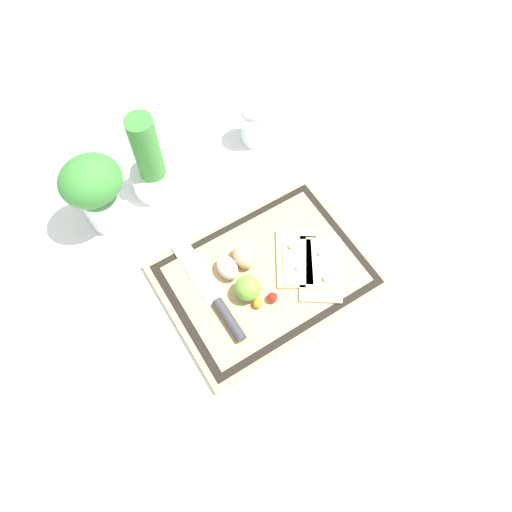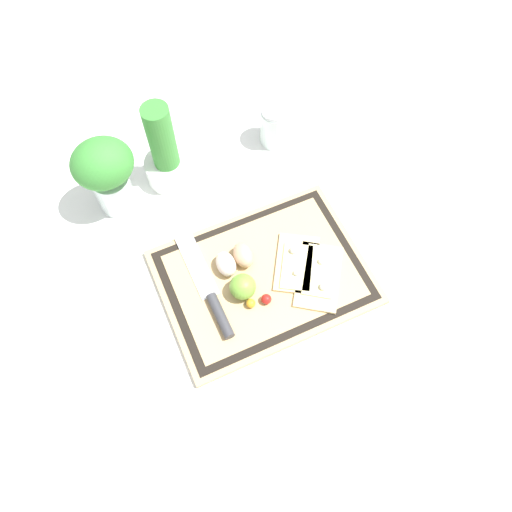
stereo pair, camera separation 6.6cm
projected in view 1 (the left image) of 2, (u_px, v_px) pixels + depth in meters
The scene contains 13 objects.
ground_plane at pixel (266, 277), 1.09m from camera, with size 6.00×6.00×0.00m, color white.
cutting_board at pixel (266, 276), 1.08m from camera, with size 0.44×0.33×0.02m.
pizza_slice_near at pixel (321, 268), 1.07m from camera, with size 0.16×0.18×0.02m.
pizza_slice_far at pixel (297, 259), 1.08m from camera, with size 0.15×0.17×0.02m.
knife at pixel (219, 305), 1.03m from camera, with size 0.04×0.27×0.02m.
egg_brown at pixel (243, 257), 1.07m from camera, with size 0.04×0.06×0.04m, color tan.
egg_pink at pixel (227, 267), 1.06m from camera, with size 0.04×0.06×0.04m, color beige.
lime at pixel (248, 288), 1.03m from camera, with size 0.06×0.06×0.06m, color #70A838.
cherry_tomato_red at pixel (272, 297), 1.04m from camera, with size 0.02×0.02×0.02m, color red.
cherry_tomato_yellow at pixel (258, 304), 1.03m from camera, with size 0.02×0.02×0.02m, color gold.
herb_pot at pixel (152, 167), 1.13m from camera, with size 0.11×0.11×0.23m.
sauce_jar at pixel (256, 126), 1.22m from camera, with size 0.08×0.08×0.11m.
herb_glass at pixel (95, 189), 1.05m from camera, with size 0.13×0.12×0.21m.
Camera 1 is at (-0.26, -0.37, 0.99)m, focal length 35.00 mm.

